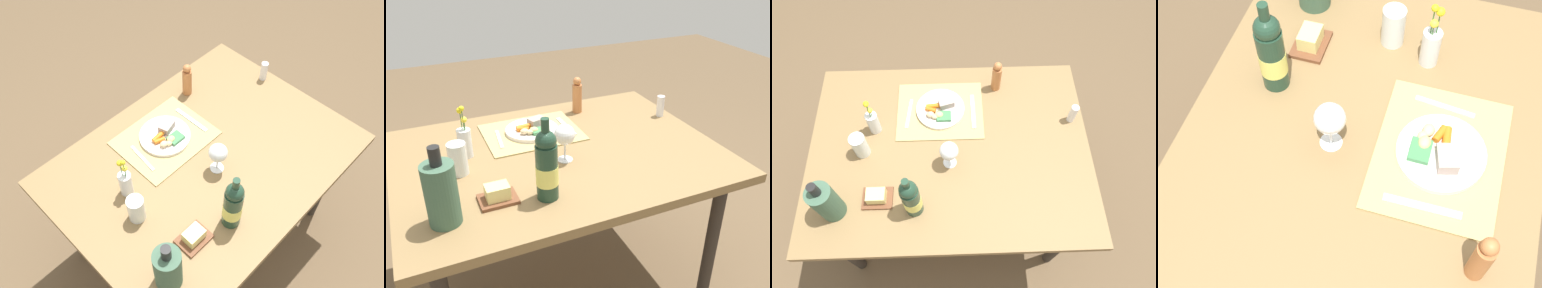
% 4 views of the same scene
% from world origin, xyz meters
% --- Properties ---
extents(ground_plane, '(8.00, 8.00, 0.00)m').
position_xyz_m(ground_plane, '(0.00, 0.00, 0.00)').
color(ground_plane, brown).
extents(dining_table, '(1.32, 0.97, 0.72)m').
position_xyz_m(dining_table, '(0.00, 0.00, 0.65)').
color(dining_table, olive).
rests_on(dining_table, ground_plane).
extents(placemat, '(0.42, 0.34, 0.01)m').
position_xyz_m(placemat, '(0.04, -0.21, 0.73)').
color(placemat, tan).
rests_on(placemat, dining_table).
extents(dinner_plate, '(0.24, 0.24, 0.05)m').
position_xyz_m(dinner_plate, '(0.04, -0.21, 0.74)').
color(dinner_plate, silver).
rests_on(dinner_plate, placemat).
extents(fork, '(0.02, 0.20, 0.00)m').
position_xyz_m(fork, '(-0.12, -0.20, 0.73)').
color(fork, silver).
rests_on(fork, placemat).
extents(knife, '(0.03, 0.17, 0.00)m').
position_xyz_m(knife, '(0.20, -0.19, 0.73)').
color(knife, silver).
rests_on(knife, placemat).
extents(salt_shaker, '(0.04, 0.04, 0.10)m').
position_xyz_m(salt_shaker, '(-0.59, -0.14, 0.77)').
color(salt_shaker, white).
rests_on(salt_shaker, dining_table).
extents(butter_dish, '(0.13, 0.10, 0.06)m').
position_xyz_m(butter_dish, '(0.32, 0.24, 0.75)').
color(butter_dish, brown).
rests_on(butter_dish, dining_table).
extents(flower_vase, '(0.06, 0.06, 0.22)m').
position_xyz_m(flower_vase, '(0.35, -0.11, 0.79)').
color(flower_vase, silver).
rests_on(flower_vase, dining_table).
extents(water_tumbler, '(0.07, 0.07, 0.13)m').
position_xyz_m(water_tumbler, '(0.40, 0.01, 0.78)').
color(water_tumbler, silver).
rests_on(water_tumbler, dining_table).
extents(cooler_bottle, '(0.10, 0.10, 0.27)m').
position_xyz_m(cooler_bottle, '(0.49, 0.29, 0.83)').
color(cooler_bottle, '#3D5E48').
rests_on(cooler_bottle, dining_table).
extents(pepper_mill, '(0.05, 0.05, 0.18)m').
position_xyz_m(pepper_mill, '(-0.24, -0.35, 0.81)').
color(pepper_mill, '#B96E3D').
rests_on(pepper_mill, dining_table).
extents(wine_glass, '(0.08, 0.08, 0.16)m').
position_xyz_m(wine_glass, '(-0.00, 0.08, 0.83)').
color(wine_glass, white).
rests_on(wine_glass, dining_table).
extents(wine_bottle, '(0.08, 0.08, 0.30)m').
position_xyz_m(wine_bottle, '(0.15, 0.29, 0.85)').
color(wine_bottle, '#203E2C').
rests_on(wine_bottle, dining_table).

